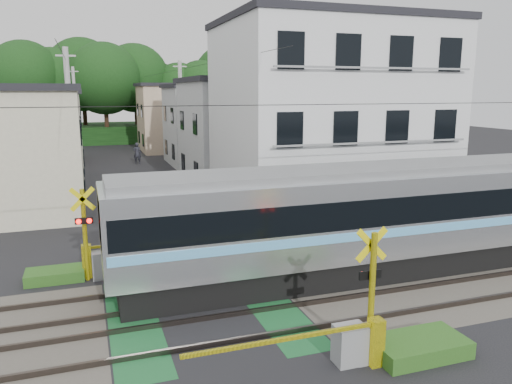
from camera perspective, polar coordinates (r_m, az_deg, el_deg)
name	(u,v)px	position (r m, az deg, el deg)	size (l,w,h in m)	color
ground	(204,313)	(14.23, -5.95, -13.55)	(120.00, 120.00, 0.00)	black
track_bed	(204,311)	(14.22, -5.95, -13.41)	(120.00, 120.00, 0.14)	#47423A
commuter_train	(377,217)	(16.94, 13.67, -2.78)	(17.50, 2.76, 3.64)	black
crossing_signal_near	(355,334)	(11.71, 11.24, -15.67)	(4.74, 0.65, 3.09)	yellow
crossing_signal_far	(100,257)	(17.09, -17.39, -7.10)	(4.74, 0.65, 3.09)	yellow
apartment_block	(328,119)	(24.84, 8.24, 8.29)	(10.20, 8.36, 9.30)	silver
houses_row	(127,128)	(38.72, -14.49, 7.09)	(22.07, 31.35, 6.80)	beige
tree_hill	(104,89)	(61.32, -16.95, 11.20)	(40.00, 13.31, 11.97)	#153812
catenary	(397,169)	(15.56, 15.79, 2.52)	(60.00, 5.04, 7.00)	#2D2D33
utility_poles	(111,119)	(35.69, -16.27, 7.99)	(7.90, 42.00, 8.00)	#A5A5A0
pedestrian	(137,153)	(42.47, -13.42, 4.32)	(0.66, 0.43, 1.80)	#25252E
weed_patches	(265,299)	(14.53, 1.04, -12.14)	(10.25, 8.80, 0.40)	#2D5E1E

